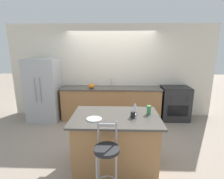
# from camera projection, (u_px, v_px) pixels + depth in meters

# --- Properties ---
(ground_plane) EXTENTS (18.00, 18.00, 0.00)m
(ground_plane) POSITION_uv_depth(u_px,v_px,m) (111.00, 123.00, 4.86)
(ground_plane) COLOR gray
(wall_back) EXTENTS (6.00, 0.07, 2.70)m
(wall_back) POSITION_uv_depth(u_px,v_px,m) (111.00, 71.00, 5.19)
(wall_back) COLOR beige
(wall_back) RESTS_ON ground_plane
(back_counter) EXTENTS (2.82, 0.65, 0.93)m
(back_counter) POSITION_uv_depth(u_px,v_px,m) (111.00, 103.00, 5.10)
(back_counter) COLOR #A87547
(back_counter) RESTS_ON ground_plane
(sink_faucet) EXTENTS (0.02, 0.13, 0.22)m
(sink_faucet) POSITION_uv_depth(u_px,v_px,m) (111.00, 81.00, 5.15)
(sink_faucet) COLOR #ADAFB5
(sink_faucet) RESTS_ON back_counter
(kitchen_island) EXTENTS (1.48, 0.98, 0.93)m
(kitchen_island) POSITION_uv_depth(u_px,v_px,m) (116.00, 141.00, 3.04)
(kitchen_island) COLOR #A87547
(kitchen_island) RESTS_ON ground_plane
(refrigerator) EXTENTS (0.85, 0.80, 1.75)m
(refrigerator) POSITION_uv_depth(u_px,v_px,m) (44.00, 90.00, 4.97)
(refrigerator) COLOR #ADAFB5
(refrigerator) RESTS_ON ground_plane
(oven_range) EXTENTS (0.77, 0.62, 0.97)m
(oven_range) POSITION_uv_depth(u_px,v_px,m) (175.00, 103.00, 5.03)
(oven_range) COLOR #28282B
(oven_range) RESTS_ON ground_plane
(bar_stool_near) EXTENTS (0.34, 0.34, 1.09)m
(bar_stool_near) POSITION_uv_depth(u_px,v_px,m) (107.00, 158.00, 2.34)
(bar_stool_near) COLOR #99999E
(bar_stool_near) RESTS_ON ground_plane
(dinner_plate) EXTENTS (0.25, 0.25, 0.02)m
(dinner_plate) POSITION_uv_depth(u_px,v_px,m) (94.00, 119.00, 2.80)
(dinner_plate) COLOR white
(dinner_plate) RESTS_ON kitchen_island
(wine_glass) EXTENTS (0.08, 0.08, 0.22)m
(wine_glass) POSITION_uv_depth(u_px,v_px,m) (135.00, 106.00, 2.97)
(wine_glass) COLOR white
(wine_glass) RESTS_ON kitchen_island
(coffee_mug) EXTENTS (0.11, 0.08, 0.10)m
(coffee_mug) POSITION_uv_depth(u_px,v_px,m) (133.00, 114.00, 2.87)
(coffee_mug) COLOR #232326
(coffee_mug) RESTS_ON kitchen_island
(tumbler_cup) EXTENTS (0.07, 0.07, 0.15)m
(tumbler_cup) POSITION_uv_depth(u_px,v_px,m) (149.00, 110.00, 3.01)
(tumbler_cup) COLOR #3D934C
(tumbler_cup) RESTS_ON kitchen_island
(pumpkin_decoration) EXTENTS (0.18, 0.18, 0.16)m
(pumpkin_decoration) POSITION_uv_depth(u_px,v_px,m) (92.00, 86.00, 4.85)
(pumpkin_decoration) COLOR orange
(pumpkin_decoration) RESTS_ON back_counter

